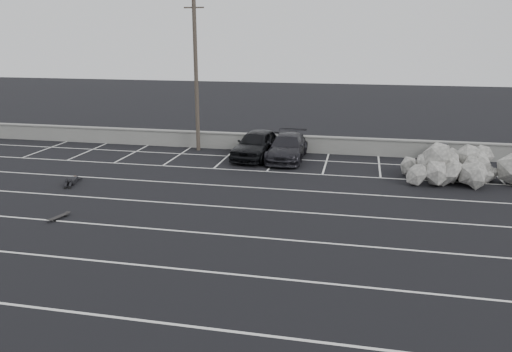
% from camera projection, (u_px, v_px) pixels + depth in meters
% --- Properties ---
extents(ground, '(120.00, 120.00, 0.00)m').
position_uv_depth(ground, '(196.00, 232.00, 18.70)').
color(ground, black).
rests_on(ground, ground).
extents(seawall, '(50.00, 0.45, 1.06)m').
position_uv_depth(seawall, '(266.00, 142.00, 31.72)').
color(seawall, gray).
rests_on(seawall, ground).
extents(stall_lines, '(36.00, 20.05, 0.01)m').
position_uv_depth(stall_lines, '(225.00, 196.00, 22.86)').
color(stall_lines, silver).
rests_on(stall_lines, ground).
extents(car_left, '(2.62, 5.14, 1.67)m').
position_uv_depth(car_left, '(257.00, 144.00, 29.77)').
color(car_left, black).
rests_on(car_left, ground).
extents(car_right, '(2.08, 5.06, 1.46)m').
position_uv_depth(car_right, '(287.00, 147.00, 29.43)').
color(car_right, black).
rests_on(car_right, ground).
extents(utility_pole, '(1.24, 0.25, 9.30)m').
position_uv_depth(utility_pole, '(196.00, 75.00, 30.67)').
color(utility_pole, '#4C4238').
rests_on(utility_pole, ground).
extents(trash_bin, '(0.84, 0.84, 1.07)m').
position_uv_depth(trash_bin, '(441.00, 153.00, 28.91)').
color(trash_bin, '#242426').
rests_on(trash_bin, ground).
extents(riprap_pile, '(6.41, 4.33, 1.55)m').
position_uv_depth(riprap_pile, '(463.00, 170.00, 24.93)').
color(riprap_pile, '#ADA9A2').
rests_on(riprap_pile, ground).
extents(person, '(2.12, 2.66, 0.43)m').
position_uv_depth(person, '(72.00, 178.00, 24.95)').
color(person, black).
rests_on(person, ground).
extents(skateboard, '(0.45, 0.91, 0.11)m').
position_uv_depth(skateboard, '(59.00, 217.00, 20.07)').
color(skateboard, black).
rests_on(skateboard, ground).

